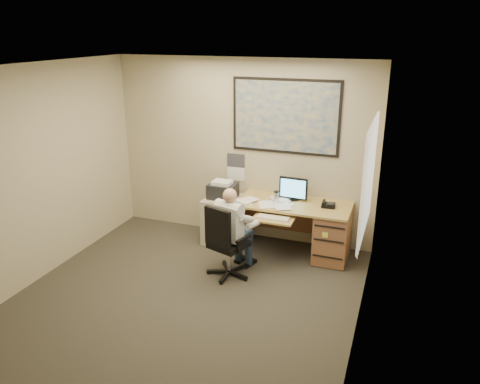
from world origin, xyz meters
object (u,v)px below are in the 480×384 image
(office_chair, at_px, (229,256))
(person, at_px, (230,232))
(desk, at_px, (316,226))
(filing_cabinet, at_px, (223,215))

(office_chair, height_order, person, person)
(desk, xyz_separation_m, person, (-0.95, -0.92, 0.15))
(office_chair, bearing_deg, filing_cabinet, 134.06)
(desk, distance_m, person, 1.33)
(filing_cabinet, relative_size, person, 0.81)
(office_chair, relative_size, person, 0.84)
(filing_cabinet, distance_m, office_chair, 1.12)
(desk, bearing_deg, office_chair, -133.12)
(desk, distance_m, filing_cabinet, 1.41)
(filing_cabinet, distance_m, person, 1.06)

